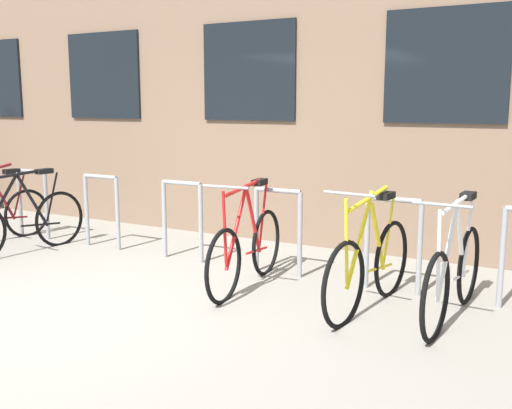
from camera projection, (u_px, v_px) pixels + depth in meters
The scene contains 7 objects.
ground_plane at pixel (65, 312), 5.06m from camera, with size 42.00×42.00×0.00m, color gray.
storefront_building at pixel (330, 37), 9.68m from camera, with size 28.00×5.42×5.64m.
bike_rack at pixel (228, 218), 6.39m from camera, with size 6.55×0.05×0.90m.
bicycle_red at pixel (247, 248), 5.72m from camera, with size 0.44×1.67×1.06m.
bicycle_white at pixel (454, 273), 4.85m from camera, with size 0.44×1.73×1.05m.
bicycle_yellow at pixel (370, 265), 5.08m from camera, with size 0.44×1.66×1.09m.
bicycle_black at pixel (21, 222), 6.99m from camera, with size 0.44×1.75×1.02m.
Camera 1 is at (3.75, -3.46, 1.75)m, focal length 41.86 mm.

